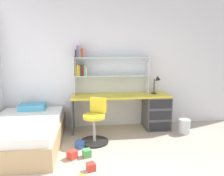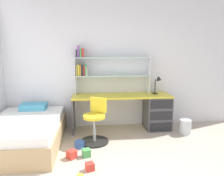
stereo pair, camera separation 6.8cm
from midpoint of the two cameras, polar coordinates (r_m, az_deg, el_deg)
room_shell at (r=3.16m, az=-18.35°, el=4.68°), size 5.72×6.56×2.78m
desk at (r=4.59m, az=10.04°, el=-5.75°), size 2.06×0.54×0.75m
bookshelf_hutch at (r=4.43m, az=-2.42°, el=5.57°), size 1.59×0.22×1.02m
desk_lamp at (r=4.56m, az=12.96°, el=1.52°), size 0.20×0.17×0.38m
swivel_chair at (r=3.91m, az=-4.13°, el=-9.98°), size 0.52×0.52×0.81m
bed_platform at (r=4.06m, az=-22.09°, el=-11.11°), size 1.22×1.80×0.61m
waste_bin at (r=4.58m, az=19.67°, el=-9.86°), size 0.24×0.24×0.29m
toy_block_blue_0 at (r=3.80m, az=-8.27°, el=-14.89°), size 0.17×0.17×0.12m
toy_block_red_2 at (r=3.15m, az=-5.38°, el=-20.49°), size 0.14×0.14×0.11m
toy_block_green_3 at (r=3.50m, az=-6.42°, el=-17.12°), size 0.15×0.15×0.12m
toy_block_red_5 at (r=3.49m, az=-10.34°, el=-17.33°), size 0.18×0.18×0.13m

